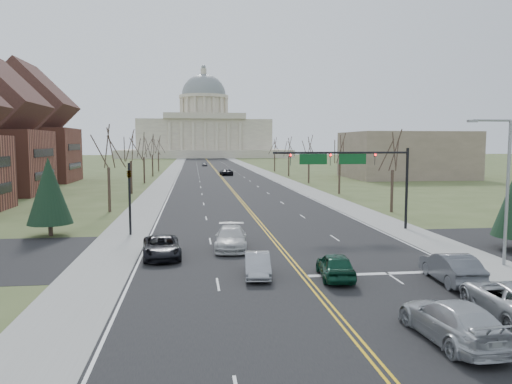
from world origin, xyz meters
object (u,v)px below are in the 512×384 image
object	(u,v)px
signal_left	(129,191)
car_sb_inner_second	(231,238)
car_nb_outer_lead	(451,268)
car_nb_outer_second	(512,299)
car_far_sb	(204,164)
car_far_nb	(226,172)
car_nb_inner_second	(452,321)
car_nb_inner_lead	(335,266)
signal_mast	(352,165)
car_sb_outer_lead	(162,247)
car_sb_inner_lead	(257,265)
street_light	(504,182)

from	to	relation	value
signal_left	car_sb_inner_second	size ratio (longest dim) A/B	1.09
car_nb_outer_lead	car_nb_outer_second	distance (m)	5.50
car_nb_outer_second	car_far_sb	size ratio (longest dim) A/B	1.45
car_sb_inner_second	car_far_nb	size ratio (longest dim) A/B	0.99
car_nb_inner_second	car_far_nb	bearing A→B (deg)	-92.11
car_far_nb	signal_left	bearing A→B (deg)	74.44
car_nb_inner_lead	car_nb_outer_second	size ratio (longest dim) A/B	0.74
signal_mast	car_nb_outer_second	world-z (taller)	signal_mast
car_sb_outer_lead	car_sb_inner_second	size ratio (longest dim) A/B	0.95
car_nb_outer_lead	car_nb_outer_second	xyz separation A→B (m)	(-0.18, -5.50, -0.01)
car_far_sb	car_sb_inner_second	bearing A→B (deg)	-93.90
car_nb_outer_lead	car_nb_inner_second	world-z (taller)	car_nb_outer_lead
car_nb_outer_lead	car_far_nb	world-z (taller)	car_nb_outer_lead
car_sb_inner_lead	car_far_sb	distance (m)	137.79
car_nb_outer_second	car_far_nb	xyz separation A→B (m)	(-6.07, 97.92, -0.04)
signal_mast	car_far_nb	xyz separation A→B (m)	(-5.98, 75.69, -4.97)
car_sb_inner_second	signal_left	bearing A→B (deg)	145.53
car_nb_inner_second	car_far_sb	distance (m)	148.19
car_sb_inner_lead	car_sb_inner_second	bearing A→B (deg)	102.19
car_far_nb	signal_mast	bearing A→B (deg)	88.68
car_nb_outer_second	car_sb_outer_lead	distance (m)	20.92
car_nb_outer_second	car_nb_inner_lead	bearing A→B (deg)	-45.06
signal_left	car_far_sb	xyz separation A→B (m)	(8.92, 123.65, -3.01)
car_nb_outer_second	car_far_sb	distance (m)	146.24
car_sb_outer_lead	signal_left	bearing A→B (deg)	104.26
car_nb_inner_lead	car_sb_inner_second	bearing A→B (deg)	-52.81
car_nb_inner_second	signal_mast	bearing A→B (deg)	-102.28
car_sb_inner_lead	car_sb_outer_lead	bearing A→B (deg)	141.68
signal_mast	car_sb_outer_lead	world-z (taller)	signal_mast
signal_mast	car_nb_outer_lead	size ratio (longest dim) A/B	2.42
street_light	car_sb_outer_lead	world-z (taller)	street_light
signal_mast	street_light	size ratio (longest dim) A/B	1.34
signal_left	car_nb_inner_lead	bearing A→B (deg)	-49.10
car_sb_inner_second	car_far_sb	bearing A→B (deg)	94.69
car_far_nb	car_nb_outer_second	bearing A→B (deg)	87.71
signal_left	street_light	xyz separation A→B (m)	(24.24, -13.50, 1.51)
car_nb_inner_lead	car_nb_inner_second	distance (m)	9.44
street_light	car_sb_outer_lead	bearing A→B (deg)	167.20
signal_mast	car_nb_inner_second	distance (m)	25.19
car_sb_outer_lead	car_far_sb	bearing A→B (deg)	82.18
signal_left	car_nb_inner_lead	distance (m)	20.29
signal_left	car_far_nb	world-z (taller)	signal_left
car_nb_inner_lead	car_nb_outer_lead	xyz separation A→B (m)	(6.07, -1.56, 0.08)
car_nb_inner_lead	car_nb_outer_lead	distance (m)	6.27
signal_mast	signal_left	xyz separation A→B (m)	(-18.95, 0.00, -2.05)
car_sb_inner_lead	car_far_nb	distance (m)	89.92
street_light	car_sb_inner_second	size ratio (longest dim) A/B	1.65
car_nb_inner_second	car_nb_inner_lead	bearing A→B (deg)	-81.36
car_nb_outer_second	car_sb_inner_second	distance (m)	19.25
car_sb_outer_lead	car_far_nb	world-z (taller)	car_far_nb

